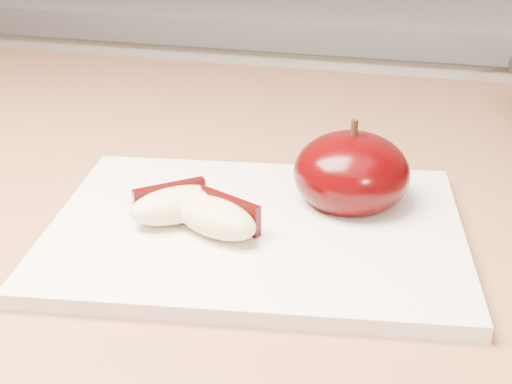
# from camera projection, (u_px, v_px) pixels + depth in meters

# --- Properties ---
(back_cabinet) EXTENTS (2.40, 0.62, 0.94)m
(back_cabinet) POSITION_uv_depth(u_px,v_px,m) (372.00, 231.00, 1.40)
(back_cabinet) COLOR silver
(back_cabinet) RESTS_ON ground
(cutting_board) EXTENTS (0.32, 0.25, 0.01)m
(cutting_board) POSITION_uv_depth(u_px,v_px,m) (256.00, 231.00, 0.51)
(cutting_board) COLOR silver
(cutting_board) RESTS_ON island_counter
(apple_half) EXTENTS (0.12, 0.12, 0.07)m
(apple_half) POSITION_uv_depth(u_px,v_px,m) (351.00, 173.00, 0.53)
(apple_half) COLOR #2E0001
(apple_half) RESTS_ON cutting_board
(apple_wedge_a) EXTENTS (0.07, 0.07, 0.03)m
(apple_wedge_a) POSITION_uv_depth(u_px,v_px,m) (176.00, 204.00, 0.51)
(apple_wedge_a) COLOR beige
(apple_wedge_a) RESTS_ON cutting_board
(apple_wedge_b) EXTENTS (0.08, 0.06, 0.03)m
(apple_wedge_b) POSITION_uv_depth(u_px,v_px,m) (216.00, 217.00, 0.49)
(apple_wedge_b) COLOR beige
(apple_wedge_b) RESTS_ON cutting_board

